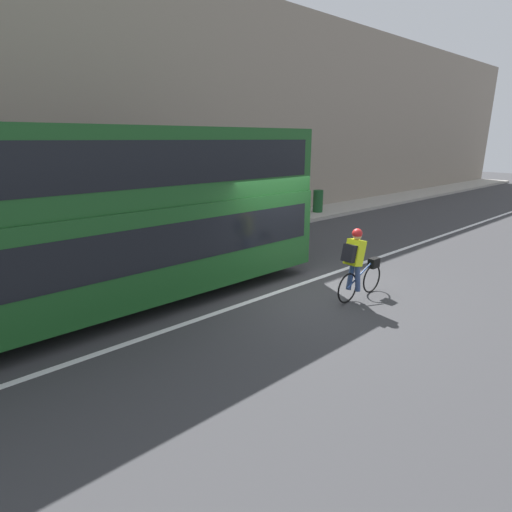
% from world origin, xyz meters
% --- Properties ---
extents(ground_plane, '(80.00, 80.00, 0.00)m').
position_xyz_m(ground_plane, '(0.00, 0.00, 0.00)').
color(ground_plane, '#38383A').
extents(road_center_line, '(50.00, 0.14, 0.01)m').
position_xyz_m(road_center_line, '(0.00, 0.09, 0.00)').
color(road_center_line, silver).
rests_on(road_center_line, ground_plane).
extents(sidewalk_curb, '(60.00, 2.08, 0.15)m').
position_xyz_m(sidewalk_curb, '(0.00, 5.81, 0.07)').
color(sidewalk_curb, '#A8A399').
rests_on(sidewalk_curb, ground_plane).
extents(building_facade, '(60.00, 0.30, 8.65)m').
position_xyz_m(building_facade, '(0.00, 7.00, 4.33)').
color(building_facade, gray).
rests_on(building_facade, ground_plane).
extents(bus, '(11.09, 2.54, 3.59)m').
position_xyz_m(bus, '(-4.45, 1.75, 2.01)').
color(bus, black).
rests_on(bus, ground_plane).
extents(cyclist_on_bike, '(1.57, 0.32, 1.59)m').
position_xyz_m(cyclist_on_bike, '(0.55, -1.32, 0.86)').
color(cyclist_on_bike, black).
rests_on(cyclist_on_bike, ground_plane).
extents(trash_bin, '(0.45, 0.45, 0.99)m').
position_xyz_m(trash_bin, '(7.65, 5.71, 0.64)').
color(trash_bin, '#194C23').
rests_on(trash_bin, sidewalk_curb).
extents(street_sign_post, '(0.36, 0.09, 2.39)m').
position_xyz_m(street_sign_post, '(5.04, 5.70, 1.49)').
color(street_sign_post, '#59595B').
rests_on(street_sign_post, sidewalk_curb).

